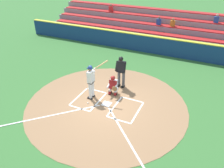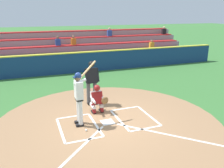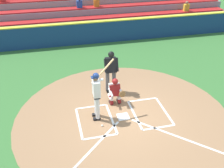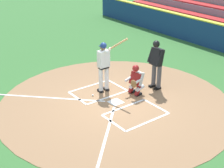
# 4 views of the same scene
# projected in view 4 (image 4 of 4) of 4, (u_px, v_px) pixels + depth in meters

# --- Properties ---
(ground_plane) EXTENTS (120.00, 120.00, 0.00)m
(ground_plane) POSITION_uv_depth(u_px,v_px,m) (116.00, 102.00, 11.49)
(ground_plane) COLOR #387033
(dirt_circle) EXTENTS (8.00, 8.00, 0.01)m
(dirt_circle) POSITION_uv_depth(u_px,v_px,m) (116.00, 102.00, 11.49)
(dirt_circle) COLOR #99704C
(dirt_circle) RESTS_ON ground
(home_plate_and_chalk) EXTENTS (7.93, 4.91, 0.01)m
(home_plate_and_chalk) POSITION_uv_depth(u_px,v_px,m) (95.00, 109.00, 11.00)
(home_plate_and_chalk) COLOR white
(home_plate_and_chalk) RESTS_ON dirt_circle
(batter) EXTENTS (0.93, 0.71, 2.13)m
(batter) POSITION_uv_depth(u_px,v_px,m) (104.00, 64.00, 11.82)
(batter) COLOR white
(batter) RESTS_ON ground
(catcher) EXTENTS (0.62, 0.61, 1.13)m
(catcher) POSITION_uv_depth(u_px,v_px,m) (136.00, 79.00, 11.82)
(catcher) COLOR black
(catcher) RESTS_ON ground
(plate_umpire) EXTENTS (0.59, 0.41, 1.86)m
(plate_umpire) POSITION_uv_depth(u_px,v_px,m) (156.00, 61.00, 12.09)
(plate_umpire) COLOR #4C4C51
(plate_umpire) RESTS_ON ground
(baseball) EXTENTS (0.07, 0.07, 0.07)m
(baseball) POSITION_uv_depth(u_px,v_px,m) (93.00, 95.00, 11.91)
(baseball) COLOR white
(baseball) RESTS_ON ground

